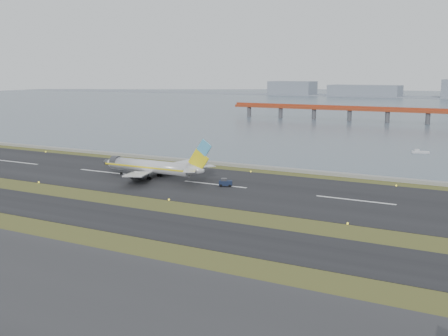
{
  "coord_description": "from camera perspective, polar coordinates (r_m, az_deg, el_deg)",
  "views": [
    {
      "loc": [
        77.65,
        -103.34,
        31.39
      ],
      "look_at": [
        7.43,
        22.0,
        6.59
      ],
      "focal_mm": 45.0,
      "sensor_mm": 36.0,
      "label": 1
    }
  ],
  "objects": [
    {
      "name": "airliner",
      "position": [
        167.13,
        -7.12,
        0.1
      ],
      "size": [
        38.52,
        32.89,
        12.8
      ],
      "color": "silver",
      "rests_on": "ground"
    },
    {
      "name": "bay_water",
      "position": [
        569.54,
        21.5,
        5.96
      ],
      "size": [
        1400.0,
        800.0,
        1.3
      ],
      "primitive_type": "cube",
      "color": "#4B5D6B",
      "rests_on": "ground"
    },
    {
      "name": "red_pier",
      "position": [
        358.83,
        20.04,
        5.35
      ],
      "size": [
        260.0,
        5.0,
        10.2
      ],
      "color": "#9F381B",
      "rests_on": "ground"
    },
    {
      "name": "ground",
      "position": [
        133.03,
        -7.46,
        -3.94
      ],
      "size": [
        1000.0,
        1000.0,
        0.0
      ],
      "primitive_type": "plane",
      "color": "#3A4A1A",
      "rests_on": "ground"
    },
    {
      "name": "workboat_near",
      "position": [
        230.83,
        19.28,
        1.55
      ],
      "size": [
        6.72,
        3.83,
        1.56
      ],
      "rotation": [
        0.0,
        0.0,
        0.3
      ],
      "color": "silver",
      "rests_on": "ground"
    },
    {
      "name": "runway_strip",
      "position": [
        157.46,
        -0.94,
        -1.69
      ],
      "size": [
        1000.0,
        45.0,
        0.1
      ],
      "primitive_type": "cube",
      "color": "black",
      "rests_on": "ground"
    },
    {
      "name": "taxiway_strip",
      "position": [
        123.92,
        -10.79,
        -5.03
      ],
      "size": [
        1000.0,
        18.0,
        0.1
      ],
      "primitive_type": "cube",
      "color": "black",
      "rests_on": "ground"
    },
    {
      "name": "pushback_tug",
      "position": [
        154.72,
        0.14,
        -1.49
      ],
      "size": [
        4.06,
        3.27,
        2.28
      ],
      "rotation": [
        0.0,
        0.0,
        0.42
      ],
      "color": "#131D35",
      "rests_on": "ground"
    },
    {
      "name": "seawall",
      "position": [
        183.48,
        3.78,
        0.08
      ],
      "size": [
        1000.0,
        2.5,
        1.0
      ],
      "primitive_type": "cube",
      "color": "gray",
      "rests_on": "ground"
    }
  ]
}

